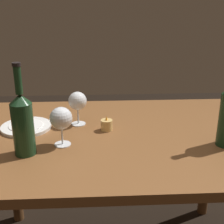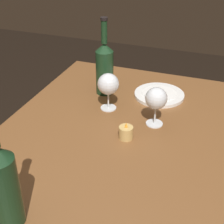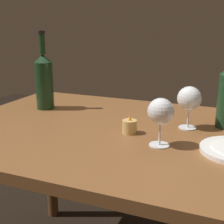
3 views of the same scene
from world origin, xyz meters
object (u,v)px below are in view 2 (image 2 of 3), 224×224
object	(u,v)px
wine_glass_right	(156,99)
dinner_plate	(159,95)
wine_glass_left	(108,85)
wine_bottle_second	(105,67)
wine_bottle	(3,184)
votive_candle	(126,133)

from	to	relation	value
wine_glass_right	dinner_plate	world-z (taller)	wine_glass_right
wine_glass_left	wine_bottle_second	distance (m)	0.15
wine_bottle_second	dinner_plate	size ratio (longest dim) A/B	1.55
wine_bottle	votive_candle	distance (m)	0.51
wine_bottle_second	wine_bottle	bearing A→B (deg)	-177.75
wine_bottle	dinner_plate	size ratio (longest dim) A/B	1.55
wine_bottle	dinner_plate	xyz separation A→B (m)	(0.82, -0.21, -0.12)
wine_glass_right	votive_candle	bearing A→B (deg)	149.51
wine_glass_right	dinner_plate	distance (m)	0.26
wine_glass_left	votive_candle	bearing A→B (deg)	-143.08
wine_bottle	dinner_plate	world-z (taller)	wine_bottle
wine_glass_left	wine_bottle_second	size ratio (longest dim) A/B	0.46
wine_glass_left	dinner_plate	size ratio (longest dim) A/B	0.71
wine_glass_left	wine_glass_right	size ratio (longest dim) A/B	1.01
votive_candle	wine_bottle	bearing A→B (deg)	159.84
wine_bottle	dinner_plate	bearing A→B (deg)	-14.39
wine_glass_right	dinner_plate	xyz separation A→B (m)	(0.23, 0.03, -0.10)
wine_glass_left	dinner_plate	distance (m)	0.27
wine_bottle	votive_candle	size ratio (longest dim) A/B	5.14
wine_glass_right	votive_candle	world-z (taller)	wine_glass_right
wine_bottle_second	dinner_plate	bearing A→B (deg)	-78.59
dinner_plate	wine_glass_left	bearing A→B (deg)	135.46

